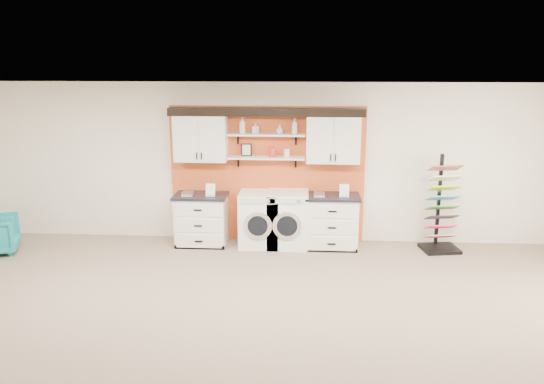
# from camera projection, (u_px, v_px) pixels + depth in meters

# --- Properties ---
(floor) EXTENTS (10.00, 10.00, 0.00)m
(floor) POSITION_uv_depth(u_px,v_px,m) (241.00, 358.00, 5.79)
(floor) COLOR #806956
(floor) RESTS_ON ground
(ceiling) EXTENTS (10.00, 10.00, 0.00)m
(ceiling) POSITION_uv_depth(u_px,v_px,m) (237.00, 99.00, 5.10)
(ceiling) COLOR white
(ceiling) RESTS_ON wall_back
(wall_back) EXTENTS (10.00, 0.00, 10.00)m
(wall_back) POSITION_uv_depth(u_px,v_px,m) (267.00, 163.00, 9.31)
(wall_back) COLOR silver
(wall_back) RESTS_ON floor
(accent_panel) EXTENTS (3.40, 0.07, 2.40)m
(accent_panel) POSITION_uv_depth(u_px,v_px,m) (267.00, 174.00, 9.33)
(accent_panel) COLOR #C64D21
(accent_panel) RESTS_ON wall_back
(upper_cabinet_left) EXTENTS (0.90, 0.35, 0.84)m
(upper_cabinet_left) POSITION_uv_depth(u_px,v_px,m) (201.00, 137.00, 9.07)
(upper_cabinet_left) COLOR silver
(upper_cabinet_left) RESTS_ON wall_back
(upper_cabinet_right) EXTENTS (0.90, 0.35, 0.84)m
(upper_cabinet_right) POSITION_uv_depth(u_px,v_px,m) (333.00, 138.00, 8.93)
(upper_cabinet_right) COLOR silver
(upper_cabinet_right) RESTS_ON wall_back
(shelf_lower) EXTENTS (1.32, 0.28, 0.03)m
(shelf_lower) POSITION_uv_depth(u_px,v_px,m) (266.00, 158.00, 9.09)
(shelf_lower) COLOR silver
(shelf_lower) RESTS_ON wall_back
(shelf_upper) EXTENTS (1.32, 0.28, 0.03)m
(shelf_upper) POSITION_uv_depth(u_px,v_px,m) (266.00, 135.00, 8.99)
(shelf_upper) COLOR silver
(shelf_upper) RESTS_ON wall_back
(crown_molding) EXTENTS (3.30, 0.41, 0.13)m
(crown_molding) POSITION_uv_depth(u_px,v_px,m) (266.00, 111.00, 8.91)
(crown_molding) COLOR black
(crown_molding) RESTS_ON wall_back
(picture_frame) EXTENTS (0.18, 0.02, 0.22)m
(picture_frame) POSITION_uv_depth(u_px,v_px,m) (246.00, 150.00, 9.13)
(picture_frame) COLOR black
(picture_frame) RESTS_ON shelf_lower
(canister_red) EXTENTS (0.11, 0.11, 0.16)m
(canister_red) POSITION_uv_depth(u_px,v_px,m) (272.00, 152.00, 9.06)
(canister_red) COLOR red
(canister_red) RESTS_ON shelf_lower
(canister_cream) EXTENTS (0.10, 0.10, 0.14)m
(canister_cream) POSITION_uv_depth(u_px,v_px,m) (287.00, 153.00, 9.05)
(canister_cream) COLOR silver
(canister_cream) RESTS_ON shelf_lower
(base_cabinet_left) EXTENTS (0.92, 0.66, 0.90)m
(base_cabinet_left) POSITION_uv_depth(u_px,v_px,m) (202.00, 219.00, 9.27)
(base_cabinet_left) COLOR silver
(base_cabinet_left) RESTS_ON floor
(base_cabinet_right) EXTENTS (0.95, 0.66, 0.93)m
(base_cabinet_right) POSITION_uv_depth(u_px,v_px,m) (331.00, 221.00, 9.13)
(base_cabinet_right) COLOR silver
(base_cabinet_right) RESTS_ON floor
(washer) EXTENTS (0.68, 0.71, 0.95)m
(washer) POSITION_uv_depth(u_px,v_px,m) (260.00, 219.00, 9.20)
(washer) COLOR white
(washer) RESTS_ON floor
(dryer) EXTENTS (0.69, 0.71, 0.97)m
(dryer) POSITION_uv_depth(u_px,v_px,m) (288.00, 219.00, 9.16)
(dryer) COLOR white
(dryer) RESTS_ON floor
(sample_rack) EXTENTS (0.67, 0.59, 1.64)m
(sample_rack) POSITION_uv_depth(u_px,v_px,m) (441.00, 221.00, 8.95)
(sample_rack) COLOR black
(sample_rack) RESTS_ON floor
(soap_bottle_a) EXTENTS (0.13, 0.12, 0.28)m
(soap_bottle_a) POSITION_uv_depth(u_px,v_px,m) (242.00, 125.00, 8.98)
(soap_bottle_a) COLOR silver
(soap_bottle_a) RESTS_ON shelf_upper
(soap_bottle_b) EXTENTS (0.11, 0.11, 0.18)m
(soap_bottle_b) POSITION_uv_depth(u_px,v_px,m) (256.00, 128.00, 8.98)
(soap_bottle_b) COLOR silver
(soap_bottle_b) RESTS_ON shelf_upper
(soap_bottle_c) EXTENTS (0.13, 0.13, 0.15)m
(soap_bottle_c) POSITION_uv_depth(u_px,v_px,m) (280.00, 129.00, 8.96)
(soap_bottle_c) COLOR silver
(soap_bottle_c) RESTS_ON shelf_upper
(soap_bottle_d) EXTENTS (0.13, 0.13, 0.27)m
(soap_bottle_d) POSITION_uv_depth(u_px,v_px,m) (295.00, 126.00, 8.93)
(soap_bottle_d) COLOR silver
(soap_bottle_d) RESTS_ON shelf_upper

